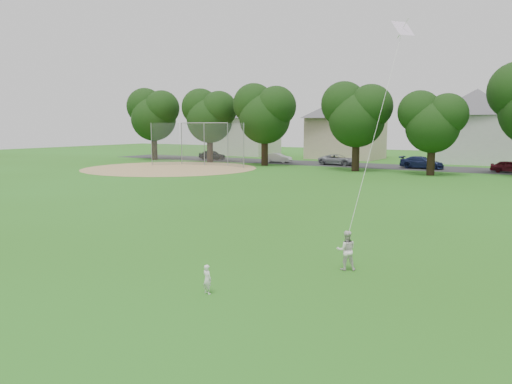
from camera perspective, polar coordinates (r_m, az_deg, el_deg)
The scene contains 9 objects.
ground at distance 15.04m, azimuth -4.60°, elevation -9.54°, with size 160.00×160.00×0.00m, color #2A5E15.
street at distance 54.48m, azimuth 22.18°, elevation 2.40°, with size 90.00×7.00×0.01m, color #2D2D30.
dirt_infield at distance 52.69m, azimuth -9.78°, elevation 2.70°, with size 18.00×18.00×0.02m, color #9E7F51.
toddler at distance 13.44m, azimuth -5.61°, elevation -9.89°, with size 0.29×0.19×0.79m, color white.
older_boy at distance 15.69m, azimuth 10.27°, elevation -6.57°, with size 0.60×0.47×1.24m, color silver.
kite at distance 17.38m, azimuth 13.67°, elevation 7.37°, with size 0.96×2.82×8.45m.
baseball_backstop at distance 55.67m, azimuth -6.16°, elevation 5.44°, with size 10.51×3.78×4.71m.
tree_row at distance 48.15m, azimuth 25.13°, elevation 9.06°, with size 80.93×9.25×10.18m.
house_row at distance 64.40m, azimuth 22.60°, elevation 7.53°, with size 76.45×13.10×10.20m.
Camera 1 is at (8.43, -11.64, 4.43)m, focal length 35.00 mm.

